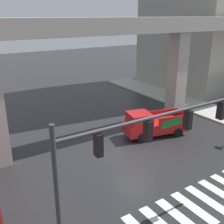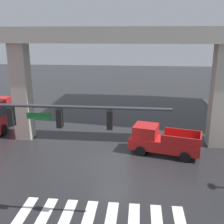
# 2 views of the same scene
# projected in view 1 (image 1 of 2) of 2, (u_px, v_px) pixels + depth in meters

# --- Properties ---
(ground_plane) EXTENTS (120.00, 120.00, 0.00)m
(ground_plane) POSITION_uv_depth(u_px,v_px,m) (134.00, 158.00, 18.79)
(ground_plane) COLOR #232326
(crosswalk_stripes) EXTENTS (8.25, 2.80, 0.01)m
(crosswalk_stripes) POSITION_uv_depth(u_px,v_px,m) (201.00, 204.00, 14.19)
(crosswalk_stripes) COLOR silver
(crosswalk_stripes) RESTS_ON ground
(elevated_overpass) EXTENTS (54.41, 1.97, 9.13)m
(elevated_overpass) POSITION_uv_depth(u_px,v_px,m) (102.00, 38.00, 19.47)
(elevated_overpass) COLOR #ADA89E
(elevated_overpass) RESTS_ON ground
(sidewalk_east) EXTENTS (4.00, 36.00, 0.15)m
(sidewalk_east) POSITION_uv_depth(u_px,v_px,m) (222.00, 115.00, 26.61)
(sidewalk_east) COLOR #ADA89E
(sidewalk_east) RESTS_ON ground
(pickup_truck) EXTENTS (5.40, 3.03, 2.08)m
(pickup_truck) POSITION_uv_depth(u_px,v_px,m) (152.00, 124.00, 21.89)
(pickup_truck) COLOR red
(pickup_truck) RESTS_ON ground
(traffic_signal_mast) EXTENTS (10.89, 0.32, 6.20)m
(traffic_signal_mast) POSITION_uv_depth(u_px,v_px,m) (144.00, 142.00, 10.54)
(traffic_signal_mast) COLOR #38383D
(traffic_signal_mast) RESTS_ON ground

